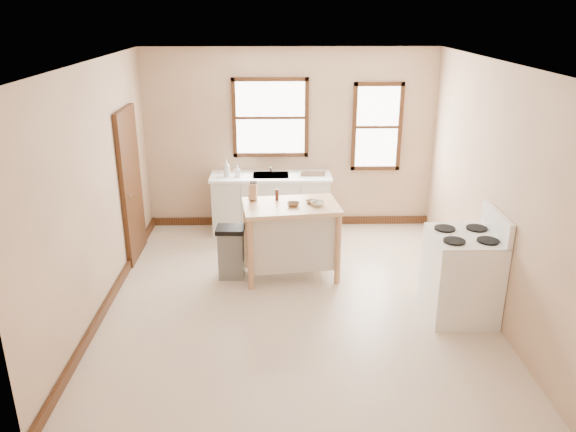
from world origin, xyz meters
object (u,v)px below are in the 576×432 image
object	(u,v)px
soap_bottle_b	(237,171)
knife_block	(253,193)
kitchen_island	(291,240)
bowl_a	(293,204)
bowl_b	(311,202)
dish_rack	(312,172)
gas_stove	(462,264)
soap_bottle_a	(227,168)
bowl_c	(317,203)
pepper_grinder	(277,195)
trash_bin	(231,252)

from	to	relation	value
soap_bottle_b	knife_block	bearing A→B (deg)	-82.85
kitchen_island	bowl_a	xyz separation A→B (m)	(0.03, -0.05, 0.51)
bowl_b	kitchen_island	bearing A→B (deg)	-169.12
knife_block	bowl_a	xyz separation A→B (m)	(0.51, -0.24, -0.08)
dish_rack	gas_stove	size ratio (longest dim) A/B	0.32
soap_bottle_a	gas_stove	xyz separation A→B (m)	(2.85, -2.55, -0.42)
soap_bottle_b	bowl_c	bearing A→B (deg)	-59.43
gas_stove	soap_bottle_b	bearing A→B (deg)	136.65
kitchen_island	pepper_grinder	size ratio (longest dim) A/B	8.04
soap_bottle_a	bowl_a	xyz separation A→B (m)	(0.97, -1.56, -0.04)
dish_rack	kitchen_island	world-z (taller)	dish_rack
kitchen_island	trash_bin	distance (m)	0.79
bowl_c	soap_bottle_b	bearing A→B (deg)	126.00
soap_bottle_b	gas_stove	bearing A→B (deg)	-48.78
soap_bottle_b	knife_block	distance (m)	1.33
kitchen_island	gas_stove	world-z (taller)	gas_stove
kitchen_island	pepper_grinder	xyz separation A→B (m)	(-0.18, 0.17, 0.57)
knife_block	bowl_b	bearing A→B (deg)	0.07
knife_block	pepper_grinder	world-z (taller)	knife_block
bowl_c	bowl_a	bearing A→B (deg)	-178.73
soap_bottle_b	trash_bin	distance (m)	1.67
pepper_grinder	bowl_a	size ratio (longest dim) A/B	0.90
knife_block	bowl_c	xyz separation A→B (m)	(0.82, -0.23, -0.07)
bowl_b	pepper_grinder	bearing A→B (deg)	165.14
bowl_a	gas_stove	xyz separation A→B (m)	(1.88, -1.00, -0.38)
dish_rack	kitchen_island	bearing A→B (deg)	-113.50
dish_rack	pepper_grinder	bearing A→B (deg)	-121.57
dish_rack	bowl_c	size ratio (longest dim) A/B	2.22
soap_bottle_a	bowl_a	size ratio (longest dim) A/B	1.56
soap_bottle_a	knife_block	bearing A→B (deg)	-82.26
soap_bottle_a	trash_bin	size ratio (longest dim) A/B	0.37
trash_bin	bowl_b	bearing A→B (deg)	7.33
bowl_a	gas_stove	world-z (taller)	gas_stove
soap_bottle_a	pepper_grinder	bearing A→B (deg)	-71.51
knife_block	pepper_grinder	size ratio (longest dim) A/B	1.33
kitchen_island	bowl_a	bearing A→B (deg)	-67.92
kitchen_island	knife_block	size ratio (longest dim) A/B	6.03
dish_rack	gas_stove	distance (m)	3.05
soap_bottle_a	trash_bin	distance (m)	1.71
bowl_c	gas_stove	xyz separation A→B (m)	(1.57, -1.00, -0.39)
bowl_c	gas_stove	world-z (taller)	gas_stove
dish_rack	pepper_grinder	size ratio (longest dim) A/B	2.63
dish_rack	bowl_a	xyz separation A→B (m)	(-0.34, -1.62, 0.04)
bowl_a	kitchen_island	bearing A→B (deg)	119.21
soap_bottle_a	kitchen_island	size ratio (longest dim) A/B	0.22
soap_bottle_a	soap_bottle_b	world-z (taller)	soap_bottle_a
trash_bin	gas_stove	bearing A→B (deg)	-18.58
kitchen_island	gas_stove	bearing A→B (deg)	-35.97
trash_bin	gas_stove	size ratio (longest dim) A/B	0.56
kitchen_island	dish_rack	bearing A→B (deg)	69.62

